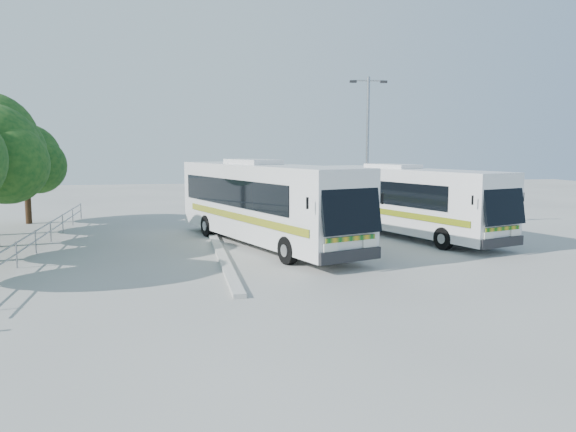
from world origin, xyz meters
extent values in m
plane|color=#A8A8A3|center=(0.00, 0.00, 0.00)|extent=(100.00, 100.00, 0.00)
cube|color=#B2B2AD|center=(-2.30, 2.00, 0.07)|extent=(0.40, 16.00, 0.15)
cylinder|color=gray|center=(-10.00, 4.00, 0.95)|extent=(0.06, 22.00, 0.06)
cylinder|color=gray|center=(-10.00, 4.00, 0.55)|extent=(0.06, 22.00, 0.06)
cylinder|color=gray|center=(-10.00, 14.00, 0.50)|extent=(0.06, 0.06, 1.00)
sphere|color=#0E3511|center=(-11.37, 4.55, 3.80)|extent=(3.59, 3.59, 3.59)
sphere|color=#0E3511|center=(-12.46, 8.18, 4.29)|extent=(4.06, 4.06, 4.06)
cylinder|color=#382314|center=(-12.70, 13.30, 1.39)|extent=(0.36, 0.36, 2.77)
sphere|color=#0E3511|center=(-12.70, 13.30, 3.91)|extent=(4.03, 4.03, 4.03)
sphere|color=#0E3511|center=(-11.94, 12.80, 3.46)|extent=(3.28, 3.28, 3.28)
sphere|color=#0E3511|center=(-13.33, 13.93, 4.41)|extent=(3.02, 3.02, 3.02)
cube|color=silver|center=(-0.13, 3.12, 2.06)|extent=(6.92, 13.34, 3.35)
cube|color=black|center=(2.05, -3.13, 2.47)|extent=(2.55, 1.30, 2.13)
cube|color=black|center=(-1.66, 3.29, 2.47)|extent=(3.52, 9.97, 1.21)
cube|color=black|center=(0.97, 4.20, 2.47)|extent=(3.52, 9.97, 1.21)
cube|color=#0D611C|center=(-1.34, 2.35, 1.43)|extent=(3.79, 10.79, 0.31)
cylinder|color=black|center=(0.11, -1.33, 0.55)|extent=(0.67, 1.14, 1.10)
cylinder|color=black|center=(2.45, -0.51, 0.55)|extent=(0.67, 1.14, 1.10)
cylinder|color=black|center=(-2.53, 6.24, 0.55)|extent=(0.67, 1.14, 1.10)
cylinder|color=black|center=(-0.18, 7.06, 0.55)|extent=(0.67, 1.14, 1.10)
cube|color=silver|center=(7.36, 4.47, 1.90)|extent=(6.16, 12.35, 3.09)
cube|color=black|center=(9.25, -1.34, 2.28)|extent=(2.36, 1.16, 1.97)
cube|color=black|center=(5.95, 4.65, 2.28)|extent=(3.05, 9.27, 1.11)
cube|color=black|center=(8.40, 5.44, 2.28)|extent=(3.05, 9.27, 1.11)
cube|color=#0D5C0E|center=(6.23, 3.78, 1.32)|extent=(3.28, 10.03, 0.28)
cylinder|color=black|center=(7.49, 0.36, 0.51)|extent=(0.60, 1.06, 1.01)
cylinder|color=black|center=(9.67, 1.06, 0.51)|extent=(0.60, 1.06, 1.01)
cylinder|color=black|center=(5.21, 7.39, 0.51)|extent=(0.60, 1.06, 1.01)
cylinder|color=black|center=(7.39, 8.10, 0.51)|extent=(0.60, 1.06, 1.01)
cylinder|color=gray|center=(6.10, 6.68, 4.12)|extent=(0.18, 0.18, 8.24)
cylinder|color=gray|center=(6.10, 6.68, 8.03)|extent=(1.65, 0.28, 0.08)
cube|color=black|center=(5.28, 6.78, 7.98)|extent=(0.38, 0.23, 0.12)
cube|color=black|center=(6.92, 6.58, 7.98)|extent=(0.38, 0.23, 0.12)
camera|label=1|loc=(-4.14, -22.27, 4.47)|focal=35.00mm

